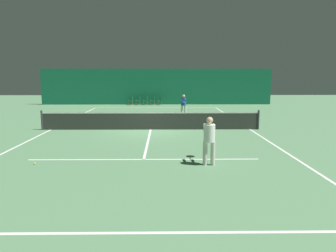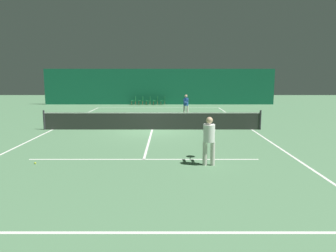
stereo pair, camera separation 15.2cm
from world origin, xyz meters
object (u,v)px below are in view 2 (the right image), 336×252
at_px(courtside_chair_0, 134,100).
at_px(courtside_chair_1, 141,100).
at_px(player_near, 208,137).
at_px(courtside_chair_2, 148,100).
at_px(courtside_chair_4, 163,100).
at_px(tennis_net, 152,120).
at_px(courtside_chair_3, 156,100).
at_px(player_far, 185,104).
at_px(tennis_ball, 34,163).

bearing_deg(courtside_chair_0, courtside_chair_1, 90.00).
bearing_deg(player_near, courtside_chair_2, 14.41).
bearing_deg(courtside_chair_4, tennis_net, -1.69).
height_order(tennis_net, courtside_chair_0, tennis_net).
bearing_deg(player_near, courtside_chair_3, 12.52).
distance_m(player_near, courtside_chair_0, 22.22).
distance_m(player_near, courtside_chair_1, 22.08).
relative_size(courtside_chair_1, courtside_chair_4, 1.00).
xyz_separation_m(courtside_chair_0, courtside_chair_1, (0.73, 0.00, 0.00)).
bearing_deg(courtside_chair_0, tennis_net, 9.65).
xyz_separation_m(player_far, courtside_chair_3, (-2.47, 8.65, -0.42)).
xyz_separation_m(courtside_chair_1, courtside_chair_3, (1.46, 0.00, 0.00)).
bearing_deg(courtside_chair_3, tennis_ball, -8.84).
bearing_deg(tennis_ball, courtside_chair_2, 83.05).
xyz_separation_m(player_far, tennis_ball, (-5.83, -12.95, -0.87)).
bearing_deg(courtside_chair_2, player_far, 20.30).
xyz_separation_m(courtside_chair_2, courtside_chair_4, (1.46, 0.00, 0.00)).
distance_m(tennis_net, courtside_chair_2, 14.63).
height_order(player_near, courtside_chair_3, player_near).
relative_size(player_near, courtside_chair_4, 1.95).
distance_m(tennis_net, courtside_chair_1, 14.70).
bearing_deg(courtside_chair_3, courtside_chair_0, -90.00).
height_order(tennis_net, player_near, player_near).
distance_m(courtside_chair_1, tennis_ball, 21.70).
xyz_separation_m(tennis_net, courtside_chair_2, (-1.03, 14.60, -0.03)).
height_order(player_far, courtside_chair_2, player_far).
bearing_deg(tennis_net, courtside_chair_2, 94.02).
height_order(courtside_chair_1, courtside_chair_2, same).
xyz_separation_m(tennis_net, tennis_ball, (-3.66, -7.01, -0.48)).
height_order(courtside_chair_0, tennis_ball, courtside_chair_0).
distance_m(player_far, courtside_chair_1, 9.51).
height_order(courtside_chair_1, courtside_chair_4, same).
bearing_deg(tennis_ball, courtside_chair_4, 79.28).
height_order(courtside_chair_0, courtside_chair_3, same).
bearing_deg(tennis_net, courtside_chair_0, 99.65).
height_order(courtside_chair_3, tennis_ball, courtside_chair_3).
bearing_deg(courtside_chair_4, tennis_ball, -10.72).
distance_m(tennis_net, courtside_chair_3, 14.60).
bearing_deg(tennis_net, player_near, -72.53).
bearing_deg(tennis_net, courtside_chair_4, 88.31).
height_order(courtside_chair_0, courtside_chair_1, same).
relative_size(courtside_chair_3, courtside_chair_4, 1.00).
bearing_deg(tennis_ball, courtside_chair_1, 84.96).
bearing_deg(player_far, courtside_chair_3, -161.42).
bearing_deg(courtside_chair_0, player_near, 12.27).
bearing_deg(courtside_chair_0, courtside_chair_4, 90.00).
height_order(player_far, courtside_chair_4, player_far).
height_order(courtside_chair_0, courtside_chair_2, same).
relative_size(courtside_chair_0, courtside_chair_2, 1.00).
height_order(player_far, courtside_chair_0, player_far).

